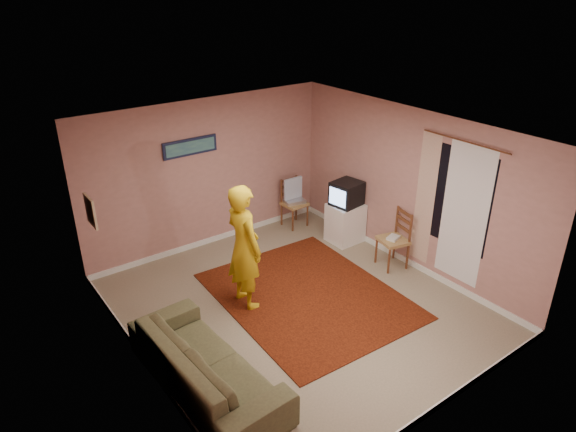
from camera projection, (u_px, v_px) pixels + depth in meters
ground at (296, 307)px, 7.48m from camera, size 5.00×5.00×0.00m
wall_back at (208, 174)px, 8.74m from camera, size 4.50×0.02×2.60m
wall_front at (449, 317)px, 5.11m from camera, size 4.50×0.02×2.60m
wall_left at (136, 281)px, 5.71m from camera, size 0.02×5.00×2.60m
wall_right at (409, 189)px, 8.13m from camera, size 0.02×5.00×2.60m
ceiling at (298, 133)px, 6.36m from camera, size 4.50×5.00×0.02m
baseboard_back at (213, 239)px, 9.27m from camera, size 4.50×0.02×0.10m
baseboard_front at (433, 410)px, 5.65m from camera, size 4.50×0.02×0.10m
baseboard_left at (150, 367)px, 6.26m from camera, size 0.02×5.00×0.10m
baseboard_right at (402, 258)px, 8.66m from camera, size 0.02×5.00×0.10m
window at (458, 199)px, 7.41m from camera, size 0.01×1.10×1.50m
curtain_sheer at (464, 215)px, 7.38m from camera, size 0.01×0.75×2.10m
curtain_floral at (425, 200)px, 7.88m from camera, size 0.01×0.35×2.10m
curtain_rod at (465, 141)px, 7.01m from camera, size 0.02×1.40×0.02m
picture_back at (190, 147)px, 8.32m from camera, size 0.95×0.04×0.28m
picture_left at (91, 211)px, 6.79m from camera, size 0.04×0.38×0.42m
area_rug at (308, 295)px, 7.72m from camera, size 2.52×3.08×0.02m
tv_cabinet at (345, 223)px, 9.18m from camera, size 0.56×0.51×0.71m
crt_tv at (347, 193)px, 8.94m from camera, size 0.55×0.51×0.42m
chair_a at (295, 198)px, 9.65m from camera, size 0.43×0.42×0.51m
dvd_player at (295, 201)px, 9.68m from camera, size 0.42×0.34×0.06m
blue_throw at (293, 188)px, 9.61m from camera, size 0.39×0.05×0.41m
chair_b at (394, 234)px, 8.28m from camera, size 0.51×0.52×0.53m
game_console at (393, 238)px, 8.31m from camera, size 0.25×0.21×0.04m
sofa at (206, 364)px, 5.90m from camera, size 1.01×2.33×0.67m
person at (244, 247)px, 7.18m from camera, size 0.45×0.69×1.87m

